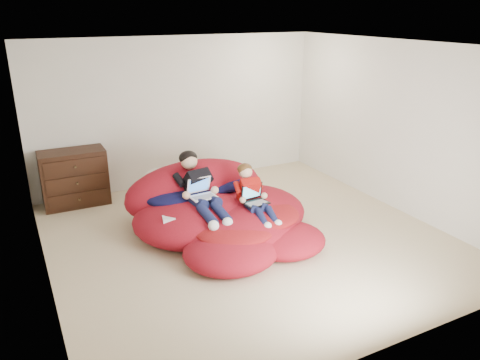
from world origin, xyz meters
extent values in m
cube|color=#C5B38D|center=(0.00, 0.00, -0.12)|extent=(5.10, 5.10, 0.25)
cube|color=silver|center=(0.00, 2.51, 1.25)|extent=(5.10, 0.02, 2.50)
cube|color=silver|center=(0.00, -2.51, 1.25)|extent=(5.10, 0.02, 2.50)
cube|color=silver|center=(-2.51, 0.00, 1.25)|extent=(0.02, 5.10, 2.50)
cube|color=silver|center=(2.51, 0.00, 1.25)|extent=(0.02, 5.10, 2.50)
cube|color=white|center=(0.00, 0.00, 2.51)|extent=(5.10, 5.10, 0.02)
cube|color=black|center=(-1.85, 2.25, 0.44)|extent=(0.98, 0.50, 0.88)
cube|color=black|center=(-1.85, 1.99, 0.18)|extent=(0.88, 0.03, 0.21)
cylinder|color=#4C3F26|center=(-1.85, 1.97, 0.18)|extent=(0.03, 0.06, 0.03)
cube|color=black|center=(-1.85, 1.99, 0.44)|extent=(0.88, 0.03, 0.21)
cylinder|color=#4C3F26|center=(-1.85, 1.97, 0.44)|extent=(0.03, 0.06, 0.03)
cube|color=black|center=(-1.85, 1.99, 0.70)|extent=(0.88, 0.03, 0.21)
cylinder|color=#4C3F26|center=(-1.85, 1.97, 0.70)|extent=(0.03, 0.06, 0.03)
ellipsoid|color=#A51221|center=(-0.56, 0.47, 0.22)|extent=(1.72, 1.55, 0.62)
ellipsoid|color=#A51221|center=(0.24, 0.38, 0.20)|extent=(1.55, 1.51, 0.56)
ellipsoid|color=#A51221|center=(-0.12, -0.07, 0.18)|extent=(1.67, 1.34, 0.54)
ellipsoid|color=#A51221|center=(-0.47, -0.46, 0.14)|extent=(1.19, 1.09, 0.40)
ellipsoid|color=#A51221|center=(0.28, -0.51, 0.13)|extent=(1.04, 0.94, 0.34)
ellipsoid|color=#A51221|center=(-0.36, 0.95, 0.40)|extent=(2.09, 0.93, 0.93)
ellipsoid|color=#10113C|center=(-0.63, 0.79, 0.48)|extent=(1.10, 0.90, 0.28)
ellipsoid|color=#10113C|center=(-0.02, 0.82, 0.52)|extent=(0.98, 0.69, 0.24)
ellipsoid|color=maroon|center=(0.18, -0.07, 0.34)|extent=(0.99, 0.99, 0.18)
ellipsoid|color=maroon|center=(-0.29, -0.23, 0.30)|extent=(1.08, 0.97, 0.19)
ellipsoid|color=beige|center=(-0.83, 1.13, 0.62)|extent=(0.49, 0.31, 0.31)
cube|color=black|center=(-0.51, 0.61, 0.66)|extent=(0.40, 0.50, 0.47)
sphere|color=#D6A883|center=(-0.51, 0.77, 0.94)|extent=(0.23, 0.23, 0.23)
ellipsoid|color=black|center=(-0.51, 0.80, 0.98)|extent=(0.26, 0.24, 0.20)
cylinder|color=#13183B|center=(-0.60, 0.27, 0.51)|extent=(0.22, 0.39, 0.21)
cylinder|color=#13183B|center=(-0.60, -0.06, 0.48)|extent=(0.19, 0.38, 0.24)
sphere|color=white|center=(-0.60, -0.24, 0.41)|extent=(0.14, 0.14, 0.14)
cylinder|color=#13183B|center=(-0.41, 0.27, 0.51)|extent=(0.22, 0.39, 0.21)
cylinder|color=#13183B|center=(-0.41, -0.06, 0.48)|extent=(0.19, 0.38, 0.24)
sphere|color=white|center=(-0.41, -0.24, 0.41)|extent=(0.14, 0.14, 0.14)
cube|color=red|center=(0.10, 0.17, 0.59)|extent=(0.30, 0.32, 0.41)
sphere|color=#D6A883|center=(0.10, 0.26, 0.84)|extent=(0.18, 0.18, 0.18)
ellipsoid|color=#4C3014|center=(0.10, 0.29, 0.87)|extent=(0.21, 0.19, 0.16)
cylinder|color=#13183B|center=(0.02, -0.05, 0.44)|extent=(0.16, 0.31, 0.17)
cylinder|color=#13183B|center=(0.02, -0.32, 0.42)|extent=(0.13, 0.30, 0.19)
sphere|color=white|center=(0.02, -0.47, 0.37)|extent=(0.11, 0.11, 0.11)
cylinder|color=#13183B|center=(0.18, -0.05, 0.44)|extent=(0.16, 0.31, 0.17)
cylinder|color=#13183B|center=(0.18, -0.32, 0.42)|extent=(0.13, 0.30, 0.19)
sphere|color=white|center=(0.18, -0.47, 0.37)|extent=(0.11, 0.11, 0.11)
cube|color=white|center=(-0.51, 0.29, 0.58)|extent=(0.34, 0.25, 0.01)
cube|color=gray|center=(-0.51, 0.28, 0.59)|extent=(0.29, 0.14, 0.00)
cube|color=white|center=(-0.51, 0.44, 0.70)|extent=(0.34, 0.10, 0.22)
cube|color=#3A71C6|center=(-0.51, 0.43, 0.70)|extent=(0.29, 0.07, 0.18)
cube|color=black|center=(0.10, -0.04, 0.50)|extent=(0.34, 0.26, 0.01)
cube|color=gray|center=(0.10, -0.05, 0.51)|extent=(0.28, 0.15, 0.00)
cube|color=black|center=(0.10, 0.09, 0.62)|extent=(0.32, 0.08, 0.22)
cube|color=#51A7BE|center=(0.10, 0.08, 0.62)|extent=(0.28, 0.06, 0.18)
cube|color=white|center=(-1.03, 0.17, 0.42)|extent=(0.18, 0.18, 0.06)
camera|label=1|loc=(-2.66, -4.98, 2.91)|focal=35.00mm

